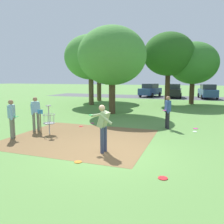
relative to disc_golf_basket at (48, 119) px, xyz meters
The scene contains 22 objects.
ground_plane 4.00m from the disc_golf_basket, 23.06° to the right, with size 160.00×160.00×0.00m, color #5B8942.
dirt_tee_pad 1.89m from the disc_golf_basket, ahead, with size 6.08×5.36×0.01m, color brown.
disc_golf_basket is the anchor object (origin of this frame).
player_foreground_watching 6.03m from the disc_golf_basket, 31.45° to the left, with size 0.45×0.49×1.71m.
player_throwing 1.09m from the disc_golf_basket, 158.35° to the left, with size 0.45×0.48×1.71m.
player_waiting_left 3.75m from the disc_golf_basket, 24.69° to the right, with size 1.07×0.59×1.71m.
player_waiting_right 1.56m from the disc_golf_basket, 134.37° to the right, with size 0.45×0.49×1.71m.
frisbee_near_basket 7.17m from the disc_golf_basket, 23.75° to the left, with size 0.21×0.21×0.02m, color white.
frisbee_by_tee 2.31m from the disc_golf_basket, 73.00° to the left, with size 0.22×0.22×0.02m, color red.
frisbee_mid_grass 7.52m from the disc_golf_basket, 28.76° to the left, with size 0.25×0.25×0.02m, color #E53D99.
frisbee_far_left 4.16m from the disc_golf_basket, 42.46° to the right, with size 0.23×0.23×0.02m, color orange.
frisbee_far_right 3.29m from the disc_golf_basket, 74.66° to the left, with size 0.21×0.21×0.02m, color #E53D99.
frisbee_scattered_a 6.51m from the disc_golf_basket, 28.26° to the right, with size 0.26×0.26×0.02m, color red.
tree_mid_left 15.51m from the disc_golf_basket, 74.78° to the left, with size 4.91×4.91×7.02m.
tree_mid_center 16.84m from the disc_golf_basket, 104.22° to the left, with size 5.54×5.54×7.57m.
tree_mid_right 7.88m from the disc_golf_basket, 84.40° to the left, with size 4.96×4.96×6.34m.
tree_far_left 17.24m from the disc_golf_basket, 68.40° to the left, with size 4.88×4.88×6.18m.
tree_far_center 12.68m from the disc_golf_basket, 105.03° to the left, with size 5.04×5.04×6.76m.
parking_lot_strip 23.30m from the disc_golf_basket, 81.07° to the left, with size 36.00×6.00×0.01m, color #4C4C51.
parked_car_leftmost 23.52m from the disc_golf_basket, 88.52° to the left, with size 2.80×4.52×1.84m.
parked_car_center_left 23.36m from the disc_golf_basket, 80.33° to the left, with size 2.07×4.25×1.84m.
parked_car_center_right 24.36m from the disc_golf_basket, 70.50° to the left, with size 2.39×4.40×1.84m.
Camera 1 is at (2.73, -7.38, 2.64)m, focal length 36.63 mm.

